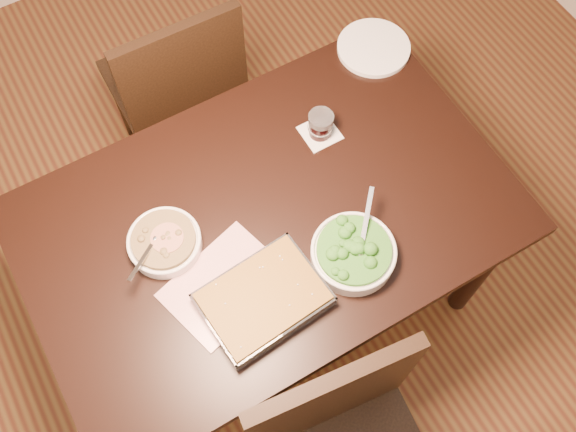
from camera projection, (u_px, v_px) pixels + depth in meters
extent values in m
plane|color=#462114|center=(273.00, 299.00, 2.52)|extent=(4.00, 4.00, 0.00)
cube|color=black|center=(268.00, 218.00, 1.87)|extent=(1.40, 0.90, 0.04)
cube|color=black|center=(269.00, 228.00, 1.93)|extent=(1.26, 0.76, 0.08)
cylinder|color=black|center=(481.00, 268.00, 2.20)|extent=(0.07, 0.07, 0.71)
cylinder|color=black|center=(62.00, 263.00, 2.21)|extent=(0.07, 0.07, 0.71)
cylinder|color=black|center=(364.00, 114.00, 2.48)|extent=(0.07, 0.07, 0.71)
cube|color=#A62F40|center=(224.00, 284.00, 1.75)|extent=(0.36, 0.30, 0.01)
cube|color=white|center=(320.00, 133.00, 1.97)|extent=(0.11, 0.11, 0.00)
cylinder|color=white|center=(165.00, 243.00, 1.79)|extent=(0.20, 0.20, 0.04)
torus|color=white|center=(164.00, 240.00, 1.77)|extent=(0.21, 0.21, 0.01)
cylinder|color=#33240D|center=(164.00, 239.00, 1.76)|extent=(0.18, 0.18, 0.02)
cube|color=silver|center=(153.00, 257.00, 1.73)|extent=(0.11, 0.09, 0.04)
cylinder|color=maroon|center=(167.00, 238.00, 1.76)|extent=(0.09, 0.09, 0.00)
cylinder|color=white|center=(353.00, 254.00, 1.77)|extent=(0.23, 0.23, 0.05)
torus|color=white|center=(354.00, 250.00, 1.75)|extent=(0.24, 0.24, 0.01)
cylinder|color=#1F5513|center=(354.00, 250.00, 1.74)|extent=(0.21, 0.21, 0.02)
cube|color=silver|center=(359.00, 223.00, 1.76)|extent=(0.11, 0.12, 0.05)
cube|color=silver|center=(264.00, 302.00, 1.73)|extent=(0.34, 0.26, 0.01)
cube|color=#502C0B|center=(263.00, 299.00, 1.70)|extent=(0.32, 0.24, 0.05)
cube|color=silver|center=(240.00, 267.00, 1.75)|extent=(0.32, 0.03, 0.04)
cube|color=silver|center=(288.00, 334.00, 1.67)|extent=(0.32, 0.03, 0.04)
cube|color=silver|center=(311.00, 268.00, 1.75)|extent=(0.03, 0.23, 0.04)
cube|color=silver|center=(213.00, 332.00, 1.67)|extent=(0.03, 0.23, 0.04)
cylinder|color=black|center=(320.00, 127.00, 1.94)|extent=(0.07, 0.07, 0.06)
cylinder|color=silver|center=(321.00, 119.00, 1.90)|extent=(0.08, 0.08, 0.02)
cylinder|color=white|center=(374.00, 48.00, 2.11)|extent=(0.24, 0.24, 0.02)
cylinder|color=black|center=(376.00, 405.00, 2.13)|extent=(0.04, 0.04, 0.45)
cube|color=black|center=(330.00, 399.00, 1.64)|extent=(0.46, 0.09, 0.49)
cube|color=black|center=(172.00, 83.00, 2.43)|extent=(0.44, 0.44, 0.04)
cylinder|color=black|center=(203.00, 69.00, 2.75)|extent=(0.04, 0.04, 0.43)
cylinder|color=black|center=(243.00, 133.00, 2.61)|extent=(0.04, 0.04, 0.43)
cylinder|color=black|center=(121.00, 104.00, 2.67)|extent=(0.04, 0.04, 0.43)
cylinder|color=black|center=(158.00, 173.00, 2.53)|extent=(0.04, 0.04, 0.43)
cube|color=black|center=(185.00, 78.00, 2.13)|extent=(0.44, 0.04, 0.47)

